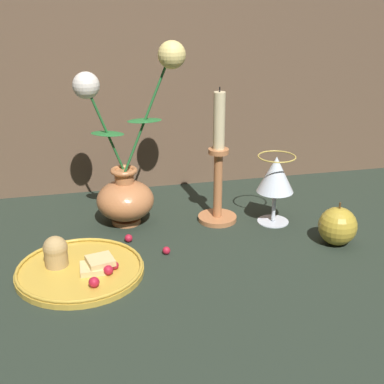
{
  "coord_description": "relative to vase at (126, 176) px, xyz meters",
  "views": [
    {
      "loc": [
        -0.23,
        -0.94,
        0.48
      ],
      "look_at": [
        -0.02,
        -0.01,
        0.1
      ],
      "focal_mm": 50.0,
      "sensor_mm": 36.0,
      "label": 1
    }
  ],
  "objects": [
    {
      "name": "plate_with_pastries",
      "position": [
        -0.11,
        -0.19,
        -0.09
      ],
      "size": [
        0.22,
        0.22,
        0.07
      ],
      "color": "gold",
      "rests_on": "ground_plane"
    },
    {
      "name": "vase",
      "position": [
        0.0,
        0.0,
        0.0
      ],
      "size": [
        0.22,
        0.12,
        0.38
      ],
      "color": "#B77042",
      "rests_on": "ground_plane"
    },
    {
      "name": "berry_near_plate",
      "position": [
        -0.01,
        -0.09,
        -0.1
      ],
      "size": [
        0.02,
        0.02,
        0.02
      ],
      "primitive_type": "sphere",
      "color": "#AD192D",
      "rests_on": "ground_plane"
    },
    {
      "name": "ground_plane",
      "position": [
        0.13,
        -0.1,
        -0.11
      ],
      "size": [
        2.4,
        2.4,
        0.0
      ],
      "primitive_type": "plane",
      "color": "#232D23",
      "rests_on": "ground"
    },
    {
      "name": "candlestick",
      "position": [
        0.19,
        -0.03,
        0.0
      ],
      "size": [
        0.08,
        0.08,
        0.29
      ],
      "color": "#B77042",
      "rests_on": "ground_plane"
    },
    {
      "name": "wine_glass",
      "position": [
        0.3,
        -0.06,
        -0.0
      ],
      "size": [
        0.08,
        0.08,
        0.15
      ],
      "color": "silver",
      "rests_on": "ground_plane"
    },
    {
      "name": "apple_beside_vase",
      "position": [
        0.39,
        -0.19,
        -0.07
      ],
      "size": [
        0.08,
        0.08,
        0.09
      ],
      "color": "#B2932D",
      "rests_on": "ground_plane"
    },
    {
      "name": "berry_front_center",
      "position": [
        0.05,
        -0.16,
        -0.1
      ],
      "size": [
        0.01,
        0.01,
        0.01
      ],
      "primitive_type": "sphere",
      "color": "#AD192D",
      "rests_on": "ground_plane"
    }
  ]
}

